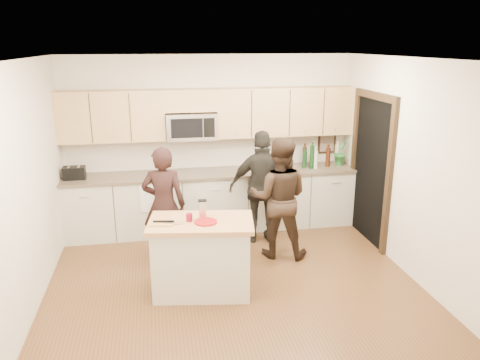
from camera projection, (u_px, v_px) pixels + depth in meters
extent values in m
plane|color=brown|center=(231.00, 278.00, 5.92)|extent=(4.50, 4.50, 0.00)
cube|color=beige|center=(210.00, 142.00, 7.42)|extent=(4.50, 0.02, 2.70)
cube|color=beige|center=(273.00, 245.00, 3.65)|extent=(4.50, 0.02, 2.70)
cube|color=beige|center=(29.00, 186.00, 5.14)|extent=(0.02, 4.00, 2.70)
cube|color=beige|center=(405.00, 167.00, 5.93)|extent=(0.02, 4.00, 2.70)
cube|color=white|center=(230.00, 58.00, 5.15)|extent=(4.50, 4.00, 0.02)
cube|color=beige|center=(214.00, 202.00, 7.39)|extent=(4.50, 0.62, 0.90)
cube|color=#74644D|center=(213.00, 173.00, 7.24)|extent=(4.50, 0.66, 0.04)
cube|color=tan|center=(111.00, 116.00, 6.87)|extent=(1.55, 0.33, 0.75)
cube|color=tan|center=(285.00, 111.00, 7.34)|extent=(2.17, 0.33, 0.75)
cube|color=tan|center=(190.00, 100.00, 7.02)|extent=(0.78, 0.33, 0.33)
cube|color=silver|center=(191.00, 126.00, 7.09)|extent=(0.76, 0.40, 0.40)
cube|color=black|center=(187.00, 128.00, 6.89)|extent=(0.47, 0.01, 0.29)
cube|color=black|center=(209.00, 128.00, 6.95)|extent=(0.17, 0.01, 0.29)
cube|color=black|center=(371.00, 171.00, 6.86)|extent=(0.02, 1.05, 2.10)
cube|color=black|center=(389.00, 182.00, 6.32)|extent=(0.06, 0.10, 2.10)
cube|color=black|center=(354.00, 162.00, 7.40)|extent=(0.06, 0.10, 2.10)
cube|color=black|center=(376.00, 96.00, 6.55)|extent=(0.06, 1.25, 0.10)
cube|color=black|center=(327.00, 142.00, 7.77)|extent=(0.30, 0.03, 0.38)
cube|color=tan|center=(327.00, 142.00, 7.76)|extent=(0.24, 0.00, 0.32)
cube|color=white|center=(152.00, 196.00, 6.85)|extent=(0.34, 0.01, 0.48)
cube|color=white|center=(151.00, 176.00, 7.06)|extent=(0.34, 0.60, 0.01)
cube|color=beige|center=(202.00, 258.00, 5.50)|extent=(1.19, 0.80, 0.85)
cube|color=tan|center=(201.00, 223.00, 5.37)|extent=(1.29, 0.87, 0.05)
cylinder|color=maroon|center=(206.00, 222.00, 5.31)|extent=(0.26, 0.26, 0.02)
cube|color=silver|center=(202.00, 209.00, 5.40)|extent=(0.08, 0.06, 0.20)
cube|color=black|center=(202.00, 201.00, 5.37)|extent=(0.09, 0.06, 0.02)
cylinder|color=maroon|center=(189.00, 217.00, 5.34)|extent=(0.07, 0.07, 0.09)
cube|color=tan|center=(162.00, 223.00, 5.28)|extent=(0.30, 0.24, 0.02)
cube|color=black|center=(163.00, 221.00, 5.28)|extent=(0.24, 0.06, 0.02)
cube|color=silver|center=(174.00, 223.00, 5.25)|extent=(0.21, 0.05, 0.01)
cube|color=black|center=(74.00, 173.00, 6.84)|extent=(0.31, 0.19, 0.18)
cube|color=silver|center=(69.00, 167.00, 6.80)|extent=(0.03, 0.14, 0.00)
cube|color=silver|center=(79.00, 166.00, 6.83)|extent=(0.03, 0.14, 0.00)
cylinder|color=black|center=(305.00, 158.00, 7.44)|extent=(0.07, 0.07, 0.32)
cylinder|color=#351709|center=(305.00, 155.00, 7.56)|extent=(0.07, 0.07, 0.37)
cylinder|color=#C1BA98|center=(316.00, 158.00, 7.40)|extent=(0.07, 0.07, 0.34)
cylinder|color=#351709|center=(328.00, 156.00, 7.51)|extent=(0.07, 0.07, 0.36)
cylinder|color=#C1BA98|center=(337.00, 152.00, 7.71)|extent=(0.08, 0.08, 0.38)
cylinder|color=black|center=(312.00, 155.00, 7.37)|extent=(0.07, 0.07, 0.43)
imported|color=#338036|center=(341.00, 152.00, 7.58)|extent=(0.29, 0.27, 0.43)
imported|color=black|center=(164.00, 205.00, 6.21)|extent=(0.64, 0.48, 1.59)
imported|color=black|center=(279.00, 198.00, 6.35)|extent=(0.97, 0.86, 1.67)
imported|color=black|center=(263.00, 187.00, 6.82)|extent=(1.02, 0.51, 1.67)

